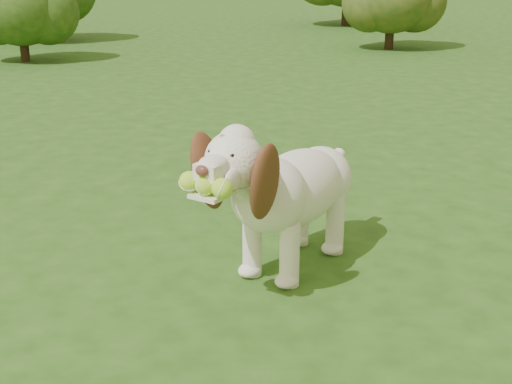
# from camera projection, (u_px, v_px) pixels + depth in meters

# --- Properties ---
(ground) EXTENTS (80.00, 80.00, 0.00)m
(ground) POSITION_uv_depth(u_px,v_px,m) (203.00, 257.00, 3.95)
(ground) COLOR #224914
(ground) RESTS_ON ground
(dog) EXTENTS (0.79, 1.31, 0.88)m
(dog) POSITION_uv_depth(u_px,v_px,m) (285.00, 187.00, 3.64)
(dog) COLOR white
(dog) RESTS_ON ground
(shrub_a) EXTENTS (1.28, 1.28, 1.32)m
(shrub_a) POSITION_uv_depth(u_px,v_px,m) (20.00, 9.00, 10.50)
(shrub_a) COLOR #382314
(shrub_a) RESTS_ON ground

